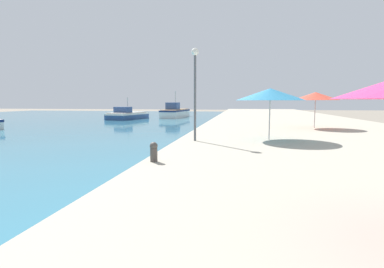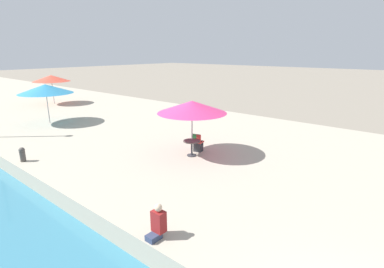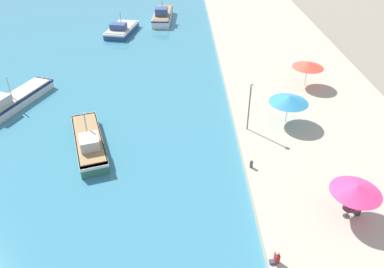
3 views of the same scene
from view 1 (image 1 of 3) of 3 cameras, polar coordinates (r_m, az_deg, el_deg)
quay_promenade at (r=32.66m, az=17.72°, el=1.87°), size 16.00×90.00×0.72m
fishing_boat_far at (r=45.82m, az=-12.20°, el=3.61°), size 4.67×7.67×3.21m
fishing_boat_distant at (r=49.81m, az=-3.21°, el=4.18°), size 3.30×9.21×4.30m
cafe_umbrella_white at (r=15.92m, az=14.67°, el=7.33°), size 3.50×3.50×2.64m
cafe_umbrella_striped at (r=23.81m, az=22.48°, el=6.68°), size 3.29×3.29×2.64m
mooring_bollard at (r=9.92m, az=-7.30°, el=-3.27°), size 0.26×0.26×0.65m
lamppost at (r=14.97m, az=0.58°, el=10.52°), size 0.36×0.36×4.56m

